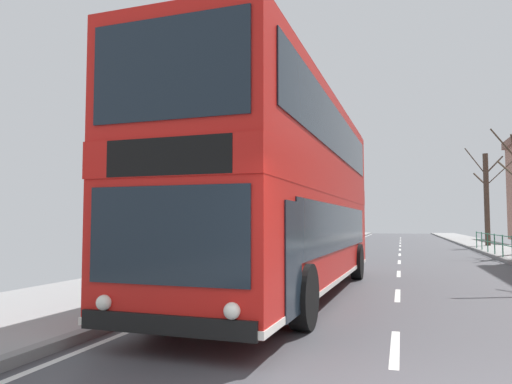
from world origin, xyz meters
name	(u,v)px	position (x,y,z in m)	size (l,w,h in m)	color
double_decker_bus_main	(286,192)	(-2.48, 6.67, 2.39)	(2.94, 11.37, 4.57)	red
bare_tree_far_00	(486,197)	(5.65, 30.86, 3.39)	(2.97, 2.10, 6.69)	#423328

